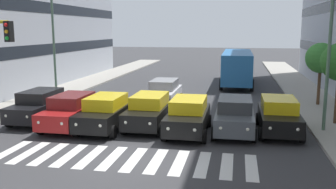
{
  "coord_description": "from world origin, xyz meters",
  "views": [
    {
      "loc": [
        -4.34,
        13.39,
        5.04
      ],
      "look_at": [
        -0.31,
        -7.89,
        1.21
      ],
      "focal_mm": 39.67,
      "sensor_mm": 36.0,
      "label": 1
    }
  ],
  "objects_px": {
    "car_6": "(40,106)",
    "car_row2_0": "(164,93)",
    "bus_behind_traffic": "(237,64)",
    "street_tree_2": "(321,58)",
    "car_0": "(279,115)",
    "car_4": "(105,112)",
    "street_lamp_left": "(317,44)",
    "car_1": "(235,115)",
    "car_3": "(149,111)",
    "car_2": "(188,116)",
    "street_lamp_right": "(59,34)",
    "car_5": "(71,111)"
  },
  "relations": [
    {
      "from": "street_lamp_right",
      "to": "car_row2_0",
      "type": "bearing_deg",
      "value": 174.41
    },
    {
      "from": "car_2",
      "to": "car_row2_0",
      "type": "relative_size",
      "value": 1.0
    },
    {
      "from": "car_2",
      "to": "car_4",
      "type": "bearing_deg",
      "value": 1.07
    },
    {
      "from": "car_6",
      "to": "car_5",
      "type": "bearing_deg",
      "value": 158.27
    },
    {
      "from": "car_0",
      "to": "car_3",
      "type": "xyz_separation_m",
      "value": [
        6.47,
        0.2,
        0.0
      ]
    },
    {
      "from": "bus_behind_traffic",
      "to": "street_lamp_right",
      "type": "relative_size",
      "value": 1.4
    },
    {
      "from": "car_4",
      "to": "car_3",
      "type": "bearing_deg",
      "value": -159.48
    },
    {
      "from": "street_lamp_left",
      "to": "street_lamp_right",
      "type": "xyz_separation_m",
      "value": [
        16.17,
        -5.75,
        0.33
      ]
    },
    {
      "from": "car_3",
      "to": "car_1",
      "type": "bearing_deg",
      "value": 177.49
    },
    {
      "from": "car_6",
      "to": "car_row2_0",
      "type": "bearing_deg",
      "value": -137.04
    },
    {
      "from": "bus_behind_traffic",
      "to": "car_6",
      "type": "bearing_deg",
      "value": 56.77
    },
    {
      "from": "car_6",
      "to": "car_row2_0",
      "type": "height_order",
      "value": "same"
    },
    {
      "from": "car_0",
      "to": "street_lamp_left",
      "type": "relative_size",
      "value": 0.66
    },
    {
      "from": "car_1",
      "to": "car_row2_0",
      "type": "xyz_separation_m",
      "value": [
        4.71,
        -5.82,
        0.0
      ]
    },
    {
      "from": "car_2",
      "to": "bus_behind_traffic",
      "type": "xyz_separation_m",
      "value": [
        -2.22,
        -17.01,
        0.97
      ]
    },
    {
      "from": "car_1",
      "to": "bus_behind_traffic",
      "type": "distance_m",
      "value": 16.53
    },
    {
      "from": "street_lamp_right",
      "to": "car_6",
      "type": "bearing_deg",
      "value": 106.55
    },
    {
      "from": "car_1",
      "to": "car_5",
      "type": "xyz_separation_m",
      "value": [
        8.29,
        0.56,
        0.0
      ]
    },
    {
      "from": "car_0",
      "to": "car_2",
      "type": "xyz_separation_m",
      "value": [
        4.34,
        0.9,
        0.0
      ]
    },
    {
      "from": "car_6",
      "to": "street_lamp_right",
      "type": "relative_size",
      "value": 0.59
    },
    {
      "from": "car_0",
      "to": "car_6",
      "type": "height_order",
      "value": "same"
    },
    {
      "from": "street_lamp_right",
      "to": "street_lamp_left",
      "type": "bearing_deg",
      "value": 160.43
    },
    {
      "from": "car_5",
      "to": "street_lamp_left",
      "type": "xyz_separation_m",
      "value": [
        -12.03,
        -1.38,
        3.46
      ]
    },
    {
      "from": "car_row2_0",
      "to": "street_lamp_right",
      "type": "relative_size",
      "value": 0.59
    },
    {
      "from": "car_1",
      "to": "car_2",
      "type": "xyz_separation_m",
      "value": [
        2.22,
        0.51,
        0.0
      ]
    },
    {
      "from": "car_row2_0",
      "to": "car_5",
      "type": "bearing_deg",
      "value": 60.65
    },
    {
      "from": "car_2",
      "to": "street_lamp_left",
      "type": "height_order",
      "value": "street_lamp_left"
    },
    {
      "from": "car_0",
      "to": "bus_behind_traffic",
      "type": "bearing_deg",
      "value": -82.51
    },
    {
      "from": "car_4",
      "to": "car_row2_0",
      "type": "height_order",
      "value": "same"
    },
    {
      "from": "car_1",
      "to": "car_row2_0",
      "type": "bearing_deg",
      "value": -51.01
    },
    {
      "from": "car_0",
      "to": "car_4",
      "type": "bearing_deg",
      "value": 6.53
    },
    {
      "from": "car_4",
      "to": "street_tree_2",
      "type": "bearing_deg",
      "value": -145.82
    },
    {
      "from": "bus_behind_traffic",
      "to": "street_tree_2",
      "type": "bearing_deg",
      "value": 120.34
    },
    {
      "from": "car_5",
      "to": "street_tree_2",
      "type": "xyz_separation_m",
      "value": [
        -13.62,
        -7.96,
        2.29
      ]
    },
    {
      "from": "bus_behind_traffic",
      "to": "street_lamp_left",
      "type": "xyz_separation_m",
      "value": [
        -3.74,
        15.68,
        2.49
      ]
    },
    {
      "from": "street_lamp_left",
      "to": "car_6",
      "type": "bearing_deg",
      "value": 1.9
    },
    {
      "from": "street_lamp_right",
      "to": "car_5",
      "type": "bearing_deg",
      "value": 120.09
    },
    {
      "from": "car_4",
      "to": "bus_behind_traffic",
      "type": "distance_m",
      "value": 18.29
    },
    {
      "from": "car_0",
      "to": "street_lamp_right",
      "type": "height_order",
      "value": "street_lamp_right"
    },
    {
      "from": "car_3",
      "to": "car_4",
      "type": "height_order",
      "value": "same"
    },
    {
      "from": "car_row2_0",
      "to": "street_lamp_left",
      "type": "distance_m",
      "value": 10.4
    },
    {
      "from": "car_3",
      "to": "car_row2_0",
      "type": "xyz_separation_m",
      "value": [
        0.36,
        -5.63,
        0.0
      ]
    },
    {
      "from": "car_6",
      "to": "street_lamp_left",
      "type": "xyz_separation_m",
      "value": [
        -14.32,
        -0.47,
        3.46
      ]
    },
    {
      "from": "car_1",
      "to": "car_5",
      "type": "distance_m",
      "value": 8.31
    },
    {
      "from": "car_row2_0",
      "to": "bus_behind_traffic",
      "type": "height_order",
      "value": "bus_behind_traffic"
    },
    {
      "from": "car_1",
      "to": "bus_behind_traffic",
      "type": "relative_size",
      "value": 0.42
    },
    {
      "from": "car_0",
      "to": "car_1",
      "type": "height_order",
      "value": "same"
    },
    {
      "from": "car_6",
      "to": "car_2",
      "type": "bearing_deg",
      "value": 174.11
    },
    {
      "from": "car_4",
      "to": "street_tree_2",
      "type": "xyz_separation_m",
      "value": [
        -11.76,
        -7.99,
        2.29
      ]
    },
    {
      "from": "car_4",
      "to": "car_6",
      "type": "relative_size",
      "value": 1.0
    }
  ]
}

